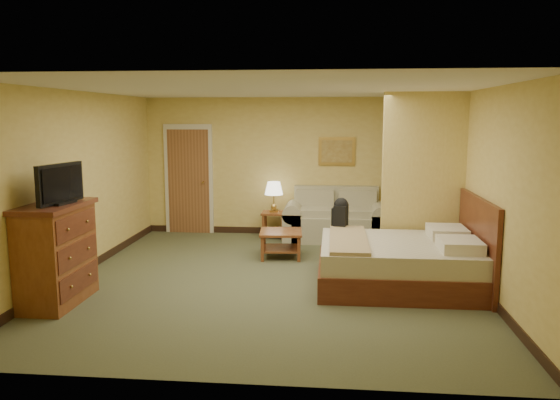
# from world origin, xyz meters

# --- Properties ---
(floor) EXTENTS (6.00, 6.00, 0.00)m
(floor) POSITION_xyz_m (0.00, 0.00, 0.00)
(floor) COLOR #4C5033
(floor) RESTS_ON ground
(ceiling) EXTENTS (6.00, 6.00, 0.00)m
(ceiling) POSITION_xyz_m (0.00, 0.00, 2.60)
(ceiling) COLOR white
(ceiling) RESTS_ON back_wall
(back_wall) EXTENTS (5.50, 0.02, 2.60)m
(back_wall) POSITION_xyz_m (0.00, 3.00, 1.30)
(back_wall) COLOR #D4B75A
(back_wall) RESTS_ON floor
(left_wall) EXTENTS (0.02, 6.00, 2.60)m
(left_wall) POSITION_xyz_m (-2.75, 0.00, 1.30)
(left_wall) COLOR #D4B75A
(left_wall) RESTS_ON floor
(right_wall) EXTENTS (0.02, 6.00, 2.60)m
(right_wall) POSITION_xyz_m (2.75, 0.00, 1.30)
(right_wall) COLOR #D4B75A
(right_wall) RESTS_ON floor
(partition) EXTENTS (1.20, 0.15, 2.60)m
(partition) POSITION_xyz_m (2.15, 0.93, 1.30)
(partition) COLOR #D4B75A
(partition) RESTS_ON floor
(door) EXTENTS (0.94, 0.16, 2.10)m
(door) POSITION_xyz_m (-1.95, 2.96, 1.03)
(door) COLOR beige
(door) RESTS_ON floor
(baseboard) EXTENTS (5.50, 0.02, 0.12)m
(baseboard) POSITION_xyz_m (0.00, 2.99, 0.06)
(baseboard) COLOR black
(baseboard) RESTS_ON floor
(loveseat) EXTENTS (1.90, 0.88, 0.96)m
(loveseat) POSITION_xyz_m (0.89, 2.58, 0.31)
(loveseat) COLOR tan
(loveseat) RESTS_ON floor
(side_table) EXTENTS (0.44, 0.44, 0.49)m
(side_table) POSITION_xyz_m (-0.26, 2.65, 0.32)
(side_table) COLOR brown
(side_table) RESTS_ON floor
(table_lamp) EXTENTS (0.34, 0.34, 0.56)m
(table_lamp) POSITION_xyz_m (-0.26, 2.65, 0.92)
(table_lamp) COLOR #AA863E
(table_lamp) RESTS_ON side_table
(coffee_table) EXTENTS (0.71, 0.71, 0.43)m
(coffee_table) POSITION_xyz_m (0.00, 1.24, 0.31)
(coffee_table) COLOR brown
(coffee_table) RESTS_ON floor
(wall_picture) EXTENTS (0.68, 0.04, 0.53)m
(wall_picture) POSITION_xyz_m (0.89, 2.97, 1.60)
(wall_picture) COLOR #B78E3F
(wall_picture) RESTS_ON back_wall
(dresser) EXTENTS (0.60, 1.14, 1.22)m
(dresser) POSITION_xyz_m (-2.48, -1.20, 0.62)
(dresser) COLOR brown
(dresser) RESTS_ON floor
(tv) EXTENTS (0.25, 0.78, 0.48)m
(tv) POSITION_xyz_m (-2.38, -1.20, 1.45)
(tv) COLOR black
(tv) RESTS_ON dresser
(bed) EXTENTS (2.20, 1.87, 1.21)m
(bed) POSITION_xyz_m (1.81, -0.10, 0.33)
(bed) COLOR #4F1F12
(bed) RESTS_ON floor
(backpack) EXTENTS (0.23, 0.30, 0.46)m
(backpack) POSITION_xyz_m (0.95, 0.74, 0.84)
(backpack) COLOR black
(backpack) RESTS_ON bed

